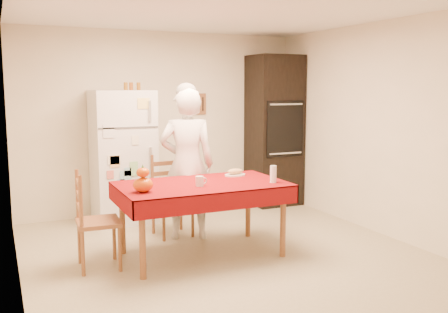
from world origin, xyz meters
TOP-DOWN VIEW (x-y plane):
  - floor at (0.00, 0.00)m, footprint 4.50×4.50m
  - room_shell at (0.00, 0.00)m, footprint 4.02×4.52m
  - refrigerator at (-0.65, 1.88)m, footprint 0.75×0.74m
  - oven_cabinet at (1.63, 1.93)m, footprint 0.70×0.62m
  - dining_table at (-0.23, 0.20)m, footprint 1.70×1.00m
  - chair_far at (-0.29, 1.06)m, footprint 0.45×0.43m
  - chair_left at (-1.34, 0.28)m, footprint 0.43×0.45m
  - seated_woman at (-0.16, 0.84)m, footprint 0.73×0.59m
  - coffee_mug at (-0.31, 0.07)m, footprint 0.08×0.08m
  - pumpkin_lower at (-0.90, 0.02)m, footprint 0.19×0.19m
  - pumpkin_upper at (-0.90, 0.02)m, footprint 0.12×0.12m
  - wine_glass at (0.45, -0.07)m, footprint 0.07×0.07m
  - bread_plate at (0.27, 0.45)m, footprint 0.24×0.24m
  - bread_loaf at (0.27, 0.45)m, footprint 0.18×0.10m
  - spice_jar_left at (-0.58, 1.93)m, footprint 0.05×0.05m
  - spice_jar_mid at (-0.51, 1.93)m, footprint 0.05×0.05m
  - spice_jar_right at (-0.41, 1.93)m, footprint 0.05×0.05m

SIDE VIEW (x-z plane):
  - floor at x=0.00m, z-range 0.00..0.00m
  - chair_far at x=-0.29m, z-range 0.03..0.98m
  - chair_left at x=-1.34m, z-range 0.03..0.98m
  - dining_table at x=-0.23m, z-range 0.31..1.07m
  - bread_plate at x=0.27m, z-range 0.76..0.78m
  - bread_loaf at x=0.27m, z-range 0.78..0.84m
  - coffee_mug at x=-0.31m, z-range 0.76..0.86m
  - pumpkin_lower at x=-0.90m, z-range 0.76..0.90m
  - wine_glass at x=0.45m, z-range 0.76..0.94m
  - refrigerator at x=-0.65m, z-range 0.00..1.70m
  - seated_woman at x=-0.16m, z-range 0.00..1.73m
  - pumpkin_upper at x=-0.90m, z-range 0.90..1.00m
  - oven_cabinet at x=1.63m, z-range 0.00..2.20m
  - room_shell at x=0.00m, z-range 0.37..2.88m
  - spice_jar_left at x=-0.58m, z-range 1.70..1.80m
  - spice_jar_mid at x=-0.51m, z-range 1.70..1.80m
  - spice_jar_right at x=-0.41m, z-range 1.70..1.80m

